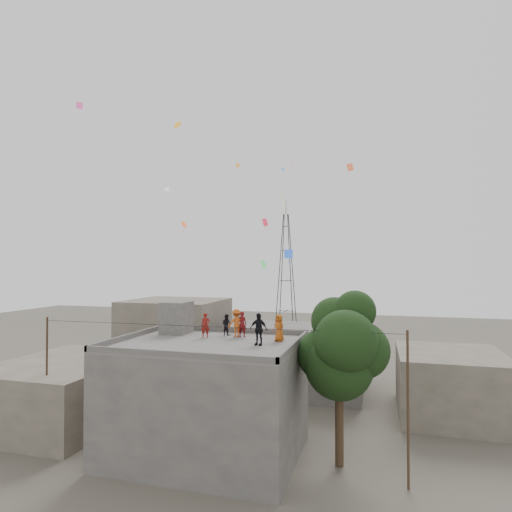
{
  "coord_description": "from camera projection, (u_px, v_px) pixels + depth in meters",
  "views": [
    {
      "loc": [
        9.2,
        -22.28,
        10.47
      ],
      "look_at": [
        1.93,
        3.1,
        11.01
      ],
      "focal_mm": 30.0,
      "sensor_mm": 36.0,
      "label": 1
    }
  ],
  "objects": [
    {
      "name": "main_building",
      "position": [
        207.0,
        398.0,
        23.79
      ],
      "size": [
        10.0,
        8.0,
        6.1
      ],
      "color": "#4D4B48",
      "rests_on": "ground"
    },
    {
      "name": "person_orange_adult",
      "position": [
        237.0,
        323.0,
        25.86
      ],
      "size": [
        1.24,
        1.15,
        1.68
      ],
      "primitive_type": "imported",
      "rotation": [
        0.0,
        0.0,
        -2.5
      ],
      "color": "#C65216",
      "rests_on": "main_building"
    },
    {
      "name": "ground",
      "position": [
        207.0,
        453.0,
        23.73
      ],
      "size": [
        140.0,
        140.0,
        0.0
      ],
      "primitive_type": "plane",
      "color": "#4D483F",
      "rests_on": "ground"
    },
    {
      "name": "neighbor_west",
      "position": [
        67.0,
        391.0,
        28.72
      ],
      "size": [
        8.0,
        10.0,
        4.0
      ],
      "primitive_type": "cube",
      "color": "#585246",
      "rests_on": "ground"
    },
    {
      "name": "transmission_tower",
      "position": [
        286.0,
        274.0,
        63.46
      ],
      "size": [
        2.97,
        2.97,
        20.01
      ],
      "color": "black",
      "rests_on": "ground"
    },
    {
      "name": "neighbor_east",
      "position": [
        451.0,
        384.0,
        29.53
      ],
      "size": [
        7.0,
        8.0,
        4.4
      ],
      "primitive_type": "cube",
      "color": "#585246",
      "rests_on": "ground"
    },
    {
      "name": "neighbor_northwest",
      "position": [
        175.0,
        336.0,
        41.93
      ],
      "size": [
        9.0,
        8.0,
        7.0
      ],
      "primitive_type": "cube",
      "color": "#585246",
      "rests_on": "ground"
    },
    {
      "name": "stair_head_box",
      "position": [
        177.0,
        317.0,
        27.26
      ],
      "size": [
        1.6,
        1.8,
        2.0
      ],
      "primitive_type": "cube",
      "color": "#4D4B48",
      "rests_on": "main_building"
    },
    {
      "name": "tree",
      "position": [
        342.0,
        348.0,
        22.4
      ],
      "size": [
        4.9,
        4.6,
        9.1
      ],
      "color": "black",
      "rests_on": "ground"
    },
    {
      "name": "person_dark_child",
      "position": [
        226.0,
        325.0,
        26.51
      ],
      "size": [
        0.76,
        0.68,
        1.29
      ],
      "primitive_type": "imported",
      "rotation": [
        0.0,
        0.0,
        2.79
      ],
      "color": "black",
      "rests_on": "main_building"
    },
    {
      "name": "utility_line",
      "position": [
        207.0,
        391.0,
        22.47
      ],
      "size": [
        20.12,
        0.62,
        7.4
      ],
      "color": "black",
      "rests_on": "ground"
    },
    {
      "name": "kites",
      "position": [
        243.0,
        193.0,
        29.4
      ],
      "size": [
        18.93,
        16.42,
        11.69
      ],
      "color": "#F8461A",
      "rests_on": "ground"
    },
    {
      "name": "person_red_adult",
      "position": [
        242.0,
        324.0,
        25.83
      ],
      "size": [
        0.58,
        0.4,
        1.54
      ],
      "primitive_type": "imported",
      "rotation": [
        0.0,
        0.0,
        3.08
      ],
      "color": "#620F11",
      "rests_on": "main_building"
    },
    {
      "name": "neighbor_north",
      "position": [
        292.0,
        357.0,
        36.69
      ],
      "size": [
        12.0,
        9.0,
        5.0
      ],
      "primitive_type": "cube",
      "color": "#4D4B48",
      "rests_on": "ground"
    },
    {
      "name": "person_orange_child",
      "position": [
        279.0,
        328.0,
        24.34
      ],
      "size": [
        0.89,
        0.79,
        1.53
      ],
      "primitive_type": "imported",
      "rotation": [
        0.0,
        0.0,
        -0.51
      ],
      "color": "#B85215",
      "rests_on": "main_building"
    },
    {
      "name": "parapet",
      "position": [
        208.0,
        340.0,
        23.86
      ],
      "size": [
        10.0,
        8.0,
        0.3
      ],
      "color": "#4D4B48",
      "rests_on": "main_building"
    },
    {
      "name": "person_red_child",
      "position": [
        205.0,
        325.0,
        25.56
      ],
      "size": [
        0.64,
        0.56,
        1.47
      ],
      "primitive_type": "imported",
      "rotation": [
        0.0,
        0.0,
        0.47
      ],
      "color": "maroon",
      "rests_on": "main_building"
    },
    {
      "name": "person_dark_adult",
      "position": [
        258.0,
        329.0,
        23.19
      ],
      "size": [
        1.08,
        0.61,
        1.74
      ],
      "primitive_type": "imported",
      "rotation": [
        0.0,
        0.0,
        -0.19
      ],
      "color": "black",
      "rests_on": "main_building"
    }
  ]
}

